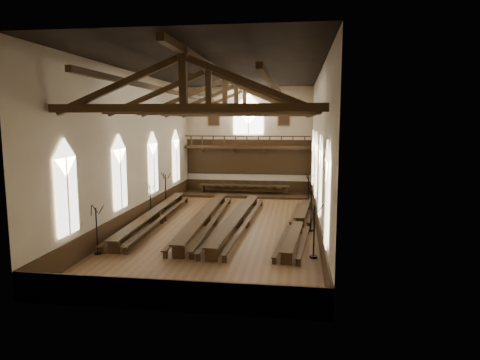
# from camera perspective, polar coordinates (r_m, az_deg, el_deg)

# --- Properties ---
(ground) EXTENTS (26.00, 26.00, 0.00)m
(ground) POSITION_cam_1_polar(r_m,az_deg,el_deg) (28.49, -1.94, -6.05)
(ground) COLOR brown
(ground) RESTS_ON ground
(room_walls) EXTENTS (26.00, 26.00, 26.00)m
(room_walls) POSITION_cam_1_polar(r_m,az_deg,el_deg) (27.65, -2.00, 7.05)
(room_walls) COLOR beige
(room_walls) RESTS_ON ground
(wainscot_band) EXTENTS (12.00, 26.00, 1.20)m
(wainscot_band) POSITION_cam_1_polar(r_m,az_deg,el_deg) (28.36, -1.94, -4.87)
(wainscot_band) COLOR #352010
(wainscot_band) RESTS_ON ground
(side_windows) EXTENTS (11.85, 19.80, 4.50)m
(side_windows) POSITION_cam_1_polar(r_m,az_deg,el_deg) (27.83, -1.98, 1.44)
(side_windows) COLOR white
(side_windows) RESTS_ON room_walls
(end_window) EXTENTS (2.80, 0.12, 3.80)m
(end_window) POSITION_cam_1_polar(r_m,az_deg,el_deg) (40.42, 1.12, 8.42)
(end_window) COLOR white
(end_window) RESTS_ON room_walls
(minstrels_gallery) EXTENTS (11.80, 1.24, 3.70)m
(minstrels_gallery) POSITION_cam_1_polar(r_m,az_deg,el_deg) (40.29, 1.07, 3.70)
(minstrels_gallery) COLOR #3A2612
(minstrels_gallery) RESTS_ON room_walls
(portraits) EXTENTS (7.75, 0.09, 1.45)m
(portraits) POSITION_cam_1_polar(r_m,az_deg,el_deg) (40.42, 1.12, 8.25)
(portraits) COLOR brown
(portraits) RESTS_ON room_walls
(roof_trusses) EXTENTS (11.70, 25.70, 2.80)m
(roof_trusses) POSITION_cam_1_polar(r_m,az_deg,el_deg) (27.68, -2.02, 10.69)
(roof_trusses) COLOR #3A2612
(roof_trusses) RESTS_ON room_walls
(refectory_row_a) EXTENTS (1.86, 14.79, 0.79)m
(refectory_row_a) POSITION_cam_1_polar(r_m,az_deg,el_deg) (29.76, -11.45, -4.47)
(refectory_row_a) COLOR #3A2612
(refectory_row_a) RESTS_ON ground
(refectory_row_b) EXTENTS (1.86, 14.98, 0.81)m
(refectory_row_b) POSITION_cam_1_polar(r_m,az_deg,el_deg) (28.59, -4.71, -4.81)
(refectory_row_b) COLOR #3A2612
(refectory_row_b) RESTS_ON ground
(refectory_row_c) EXTENTS (1.91, 14.90, 0.80)m
(refectory_row_c) POSITION_cam_1_polar(r_m,az_deg,el_deg) (27.93, -0.33, -5.11)
(refectory_row_c) COLOR #3A2612
(refectory_row_c) RESTS_ON ground
(refectory_row_d) EXTENTS (1.99, 14.03, 0.70)m
(refectory_row_d) POSITION_cam_1_polar(r_m,az_deg,el_deg) (27.32, 7.90, -5.63)
(refectory_row_d) COLOR #3A2612
(refectory_row_d) RESTS_ON ground
(dais) EXTENTS (11.40, 3.13, 0.21)m
(dais) POSITION_cam_1_polar(r_m,az_deg,el_deg) (39.54, 0.59, -1.93)
(dais) COLOR #352010
(dais) RESTS_ON ground
(high_table) EXTENTS (8.42, 1.16, 0.79)m
(high_table) POSITION_cam_1_polar(r_m,az_deg,el_deg) (39.41, 0.59, -0.82)
(high_table) COLOR #3A2612
(high_table) RESTS_ON dais
(high_chairs) EXTENTS (6.77, 0.47, 1.01)m
(high_chairs) POSITION_cam_1_polar(r_m,az_deg,el_deg) (40.23, 0.74, -0.81)
(high_chairs) COLOR #3A2612
(high_chairs) RESTS_ON dais
(candelabrum_left_near) EXTENTS (0.73, 0.79, 2.60)m
(candelabrum_left_near) POSITION_cam_1_polar(r_m,az_deg,el_deg) (23.51, -18.51, -7.51)
(candelabrum_left_near) COLOR black
(candelabrum_left_near) RESTS_ON ground
(candelabrum_left_mid) EXTENTS (0.79, 0.74, 2.60)m
(candelabrum_left_mid) POSITION_cam_1_polar(r_m,az_deg,el_deg) (30.78, -11.84, -3.65)
(candelabrum_left_mid) COLOR black
(candelabrum_left_mid) RESTS_ON ground
(candelabrum_left_far) EXTENTS (0.87, 0.82, 2.87)m
(candelabrum_left_far) POSITION_cam_1_polar(r_m,az_deg,el_deg) (34.04, -9.87, -2.35)
(candelabrum_left_far) COLOR black
(candelabrum_left_far) RESTS_ON ground
(candelabrum_right_near) EXTENTS (0.76, 0.88, 2.86)m
(candelabrum_right_near) POSITION_cam_1_polar(r_m,az_deg,el_deg) (22.03, 9.82, -8.04)
(candelabrum_right_near) COLOR black
(candelabrum_right_near) RESTS_ON ground
(candelabrum_right_mid) EXTENTS (0.79, 0.82, 2.71)m
(candelabrum_right_mid) POSITION_cam_1_polar(r_m,az_deg,el_deg) (27.18, 9.43, -5.06)
(candelabrum_right_mid) COLOR black
(candelabrum_right_mid) RESTS_ON ground
(candelabrum_right_far) EXTENTS (0.80, 0.85, 2.80)m
(candelabrum_right_far) POSITION_cam_1_polar(r_m,az_deg,el_deg) (34.34, 9.10, -2.28)
(candelabrum_right_far) COLOR black
(candelabrum_right_far) RESTS_ON ground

